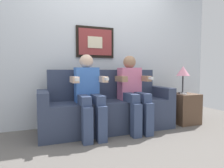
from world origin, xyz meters
TOP-DOWN VIEW (x-y plane):
  - ground_plane at (0.00, 0.00)m, footprint 5.68×5.68m
  - back_wall_assembly at (-0.00, 0.76)m, footprint 4.37×0.10m
  - couch at (0.00, 0.33)m, footprint 1.97×0.58m
  - person_on_left at (-0.33, 0.16)m, footprint 0.46×0.56m
  - person_on_right at (0.33, 0.16)m, footprint 0.46×0.56m
  - side_table_right at (1.34, 0.22)m, footprint 0.40×0.40m
  - table_lamp at (1.31, 0.24)m, footprint 0.22×0.22m
  - spare_remote_on_table at (1.26, 0.15)m, footprint 0.04×0.13m

SIDE VIEW (x-z plane):
  - ground_plane at x=0.00m, z-range 0.00..0.00m
  - side_table_right at x=1.34m, z-range 0.00..0.50m
  - couch at x=0.00m, z-range -0.14..0.76m
  - spare_remote_on_table at x=1.26m, z-range 0.50..0.52m
  - person_on_right at x=0.33m, z-range 0.05..1.16m
  - person_on_left at x=-0.33m, z-range 0.05..1.16m
  - table_lamp at x=1.31m, z-range 0.63..1.09m
  - back_wall_assembly at x=0.00m, z-range 0.00..2.60m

